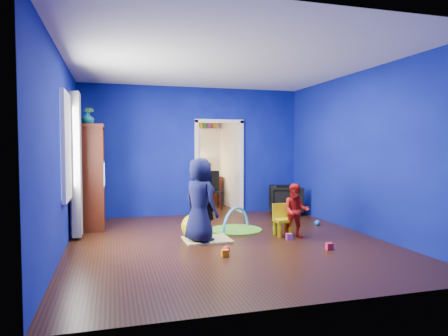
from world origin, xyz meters
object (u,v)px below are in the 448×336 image
object	(u,v)px
armchair	(286,200)
hopper_ball	(194,226)
child_navy	(200,200)
folding_chair	(213,191)
vase	(87,118)
toddler_red	(296,211)
child_black	(206,204)
play_mat	(236,230)
tv_armoire	(89,176)
crt_tv	(91,174)
kid_chair	(283,221)
study_desk	(205,190)

from	to	relation	value
armchair	hopper_ball	size ratio (longest dim) A/B	1.73
child_navy	folding_chair	size ratio (longest dim) A/B	1.48
vase	toddler_red	bearing A→B (deg)	-24.94
child_black	play_mat	bearing A→B (deg)	-72.46
tv_armoire	folding_chair	distance (m)	3.22
crt_tv	child_navy	bearing A→B (deg)	-45.54
toddler_red	child_black	bearing A→B (deg)	-166.54
vase	play_mat	bearing A→B (deg)	-16.00
armchair	crt_tv	distance (m)	4.30
child_navy	play_mat	size ratio (longest dim) A/B	1.43
child_black	toddler_red	xyz separation A→B (m)	(1.50, -0.31, -0.13)
hopper_ball	kid_chair	distance (m)	1.55
play_mat	study_desk	world-z (taller)	study_desk
child_black	study_desk	bearing A→B (deg)	-32.33
armchair	toddler_red	xyz separation A→B (m)	(-0.85, -2.26, 0.13)
toddler_red	hopper_ball	world-z (taller)	toddler_red
armchair	tv_armoire	size ratio (longest dim) A/B	0.38
child_navy	play_mat	world-z (taller)	child_navy
child_navy	toddler_red	bearing A→B (deg)	-123.74
armchair	tv_armoire	world-z (taller)	tv_armoire
toddler_red	vase	size ratio (longest dim) A/B	3.95
child_black	vase	bearing A→B (deg)	36.60
crt_tv	study_desk	size ratio (longest dim) A/B	0.80
toddler_red	kid_chair	bearing A→B (deg)	151.96
study_desk	tv_armoire	bearing A→B (deg)	-139.28
tv_armoire	play_mat	distance (m)	2.98
crt_tv	armchair	bearing A→B (deg)	4.96
vase	tv_armoire	world-z (taller)	vase
hopper_ball	crt_tv	bearing A→B (deg)	137.98
child_navy	tv_armoire	size ratio (longest dim) A/B	0.70
armchair	hopper_ball	world-z (taller)	armchair
folding_chair	play_mat	bearing A→B (deg)	-94.57
armchair	hopper_ball	xyz separation A→B (m)	(-2.54, -1.89, -0.12)
child_navy	kid_chair	bearing A→B (deg)	-116.47
hopper_ball	study_desk	bearing A→B (deg)	74.59
tv_armoire	folding_chair	world-z (taller)	tv_armoire
folding_chair	child_black	bearing A→B (deg)	-106.44
toddler_red	folding_chair	xyz separation A→B (m)	(-0.60, 3.36, -0.00)
toddler_red	kid_chair	world-z (taller)	toddler_red
hopper_ball	tv_armoire	bearing A→B (deg)	138.64
toddler_red	child_navy	bearing A→B (deg)	-158.97
play_mat	vase	bearing A→B (deg)	164.00
armchair	tv_armoire	xyz separation A→B (m)	(-4.27, -0.37, 0.64)
play_mat	folding_chair	world-z (taller)	folding_chair
tv_armoire	hopper_ball	size ratio (longest dim) A/B	4.61
study_desk	folding_chair	size ratio (longest dim) A/B	0.96
child_navy	study_desk	size ratio (longest dim) A/B	1.55
child_black	kid_chair	world-z (taller)	child_black
play_mat	crt_tv	bearing A→B (deg)	157.83
vase	play_mat	distance (m)	3.42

